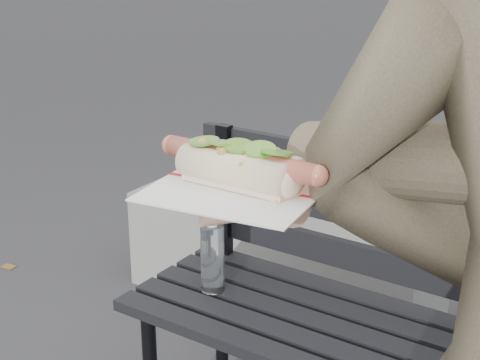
{
  "coord_description": "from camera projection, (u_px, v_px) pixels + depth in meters",
  "views": [
    {
      "loc": [
        0.38,
        -0.63,
        1.45
      ],
      "look_at": [
        -0.07,
        0.04,
        1.15
      ],
      "focal_mm": 55.0,
      "sensor_mm": 36.0,
      "label": 1
    }
  ],
  "objects": [
    {
      "name": "concrete_block",
      "position": [
        282.0,
        257.0,
        2.82
      ],
      "size": [
        1.2,
        0.4,
        0.4
      ],
      "primitive_type": "cube",
      "color": "slate",
      "rests_on": "ground"
    },
    {
      "name": "park_bench",
      "position": [
        419.0,
        320.0,
        1.77
      ],
      "size": [
        1.5,
        0.44,
        0.88
      ],
      "color": "black",
      "rests_on": "ground"
    },
    {
      "name": "held_hotdog",
      "position": [
        415.0,
        169.0,
        0.79
      ],
      "size": [
        0.62,
        0.3,
        0.2
      ],
      "color": "#433B2C"
    }
  ]
}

